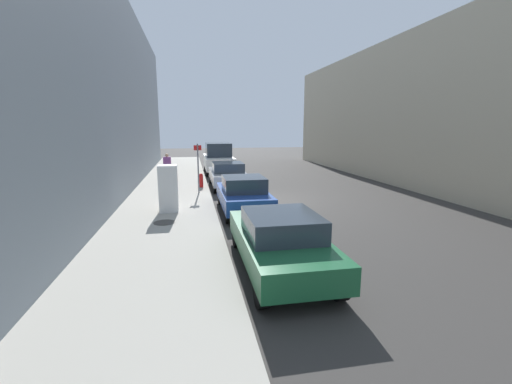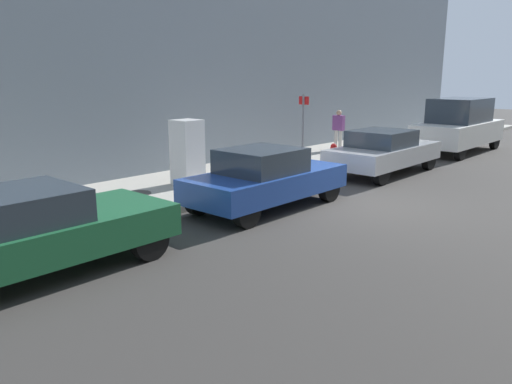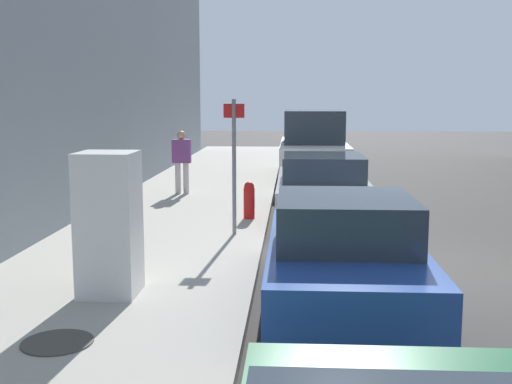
% 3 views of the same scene
% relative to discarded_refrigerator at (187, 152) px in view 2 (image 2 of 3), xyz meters
% --- Properties ---
extents(ground_plane, '(80.00, 80.00, 0.00)m').
position_rel_discarded_refrigerator_xyz_m(ground_plane, '(4.39, 1.83, -1.03)').
color(ground_plane, '#383533').
extents(sidewalk_slab, '(3.73, 44.00, 0.16)m').
position_rel_discarded_refrigerator_xyz_m(sidewalk_slab, '(-0.14, 1.83, -0.95)').
color(sidewalk_slab, '#B2ADA0').
rests_on(sidewalk_slab, ground).
extents(building_facade_near, '(1.76, 39.60, 9.70)m').
position_rel_discarded_refrigerator_xyz_m(building_facade_near, '(-2.89, 1.83, 3.81)').
color(building_facade_near, slate).
rests_on(building_facade_near, ground).
extents(discarded_refrigerator, '(0.68, 0.69, 1.74)m').
position_rel_discarded_refrigerator_xyz_m(discarded_refrigerator, '(0.00, 0.00, 0.00)').
color(discarded_refrigerator, white).
rests_on(discarded_refrigerator, sidewalk_slab).
extents(manhole_cover, '(0.70, 0.70, 0.02)m').
position_rel_discarded_refrigerator_xyz_m(manhole_cover, '(-0.08, -1.61, -0.86)').
color(manhole_cover, '#47443F').
rests_on(manhole_cover, sidewalk_slab).
extents(street_sign_post, '(0.36, 0.07, 2.35)m').
position_rel_discarded_refrigerator_xyz_m(street_sign_post, '(1.19, 3.55, 0.46)').
color(street_sign_post, slate).
rests_on(street_sign_post, sidewalk_slab).
extents(fire_hydrant, '(0.22, 0.22, 0.74)m').
position_rel_discarded_refrigerator_xyz_m(fire_hydrant, '(1.35, 5.02, -0.49)').
color(fire_hydrant, red).
rests_on(fire_hydrant, sidewalk_slab).
extents(pedestrian_walking_far, '(0.45, 0.22, 1.57)m').
position_rel_discarded_refrigerator_xyz_m(pedestrian_walking_far, '(-0.55, 8.22, 0.02)').
color(pedestrian_walking_far, beige).
rests_on(pedestrian_walking_far, sidewalk_slab).
extents(parked_sedan_green, '(1.79, 4.48, 1.39)m').
position_rel_discarded_refrigerator_xyz_m(parked_sedan_green, '(2.82, -5.60, -0.32)').
color(parked_sedan_green, '#1E6038').
rests_on(parked_sedan_green, ground).
extents(parked_hatchback_blue, '(1.75, 4.13, 1.42)m').
position_rel_discarded_refrigerator_xyz_m(parked_hatchback_blue, '(2.82, -0.03, -0.31)').
color(parked_hatchback_blue, '#23479E').
rests_on(parked_hatchback_blue, ground).
extents(parked_sedan_silver, '(1.82, 4.42, 1.40)m').
position_rel_discarded_refrigerator_xyz_m(parked_sedan_silver, '(2.82, 5.64, -0.31)').
color(parked_sedan_silver, silver).
rests_on(parked_sedan_silver, ground).
extents(parked_van_white, '(1.94, 5.15, 2.17)m').
position_rel_discarded_refrigerator_xyz_m(parked_van_white, '(2.82, 11.86, 0.05)').
color(parked_van_white, silver).
rests_on(parked_van_white, ground).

